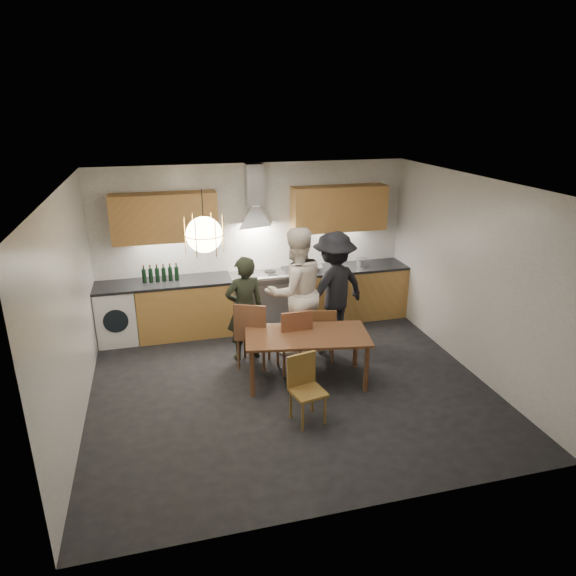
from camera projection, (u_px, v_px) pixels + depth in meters
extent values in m
plane|color=black|center=(289.00, 385.00, 6.68)|extent=(5.00, 5.00, 0.00)
cube|color=white|center=(254.00, 245.00, 8.29)|extent=(5.00, 0.02, 2.60)
cube|color=white|center=(360.00, 384.00, 4.19)|extent=(5.00, 0.02, 2.60)
cube|color=white|center=(70.00, 312.00, 5.65)|extent=(0.02, 4.50, 2.60)
cube|color=white|center=(471.00, 275.00, 6.83)|extent=(0.02, 4.50, 2.60)
cube|color=silver|center=(290.00, 184.00, 5.80)|extent=(5.00, 4.50, 0.02)
cube|color=tan|center=(185.00, 308.00, 8.03)|extent=(1.45, 0.60, 0.86)
cube|color=tan|center=(344.00, 293.00, 8.66)|extent=(2.05, 0.60, 0.86)
cube|color=white|center=(117.00, 315.00, 7.79)|extent=(0.58, 0.58, 0.85)
cube|color=black|center=(163.00, 283.00, 7.81)|extent=(2.05, 0.62, 0.04)
cube|color=black|center=(345.00, 268.00, 8.51)|extent=(2.05, 0.62, 0.04)
cube|color=silver|center=(259.00, 303.00, 8.32)|extent=(0.90, 0.60, 0.80)
cube|color=black|center=(263.00, 311.00, 8.07)|extent=(0.78, 0.02, 0.42)
cube|color=slate|center=(258.00, 278.00, 8.17)|extent=(0.90, 0.60, 0.08)
cube|color=silver|center=(262.00, 279.00, 7.91)|extent=(0.90, 0.08, 0.04)
cube|color=tan|center=(165.00, 218.00, 7.61)|extent=(1.55, 0.35, 0.72)
cube|color=tan|center=(339.00, 208.00, 8.26)|extent=(1.55, 0.35, 0.72)
cube|color=silver|center=(254.00, 184.00, 7.83)|extent=(0.26, 0.22, 0.62)
cylinder|color=black|center=(203.00, 212.00, 5.55)|extent=(0.01, 0.01, 0.50)
sphere|color=#FFE0A5|center=(204.00, 235.00, 5.64)|extent=(0.40, 0.40, 0.40)
torus|color=gold|center=(204.00, 235.00, 5.64)|extent=(0.43, 0.43, 0.01)
cube|color=brown|center=(307.00, 336.00, 6.58)|extent=(1.69, 1.04, 0.04)
cylinder|color=brown|center=(252.00, 374.00, 6.34)|extent=(0.06, 0.06, 0.63)
cylinder|color=brown|center=(251.00, 350.00, 6.94)|extent=(0.06, 0.06, 0.63)
cylinder|color=brown|center=(366.00, 369.00, 6.45)|extent=(0.06, 0.06, 0.63)
cylinder|color=brown|center=(356.00, 346.00, 7.06)|extent=(0.06, 0.06, 0.63)
cube|color=brown|center=(254.00, 334.00, 7.07)|extent=(0.58, 0.58, 0.04)
cube|color=brown|center=(250.00, 322.00, 6.79)|extent=(0.42, 0.22, 0.48)
cylinder|color=brown|center=(269.00, 345.00, 7.29)|extent=(0.04, 0.04, 0.45)
cylinder|color=brown|center=(264.00, 356.00, 6.96)|extent=(0.04, 0.04, 0.45)
cylinder|color=brown|center=(245.00, 343.00, 7.34)|extent=(0.04, 0.04, 0.45)
cylinder|color=brown|center=(239.00, 354.00, 7.01)|extent=(0.04, 0.04, 0.45)
cube|color=brown|center=(293.00, 339.00, 6.94)|extent=(0.43, 0.43, 0.04)
cube|color=brown|center=(297.00, 328.00, 6.69)|extent=(0.42, 0.05, 0.46)
cylinder|color=brown|center=(301.00, 348.00, 7.22)|extent=(0.04, 0.04, 0.43)
cylinder|color=brown|center=(308.00, 359.00, 6.91)|extent=(0.04, 0.04, 0.43)
cylinder|color=brown|center=(278.00, 351.00, 7.13)|extent=(0.04, 0.04, 0.43)
cylinder|color=brown|center=(284.00, 362.00, 6.83)|extent=(0.04, 0.04, 0.43)
cube|color=brown|center=(321.00, 334.00, 7.25)|extent=(0.44, 0.44, 0.03)
cube|color=brown|center=(323.00, 324.00, 7.02)|extent=(0.36, 0.11, 0.40)
cylinder|color=brown|center=(330.00, 342.00, 7.47)|extent=(0.03, 0.03, 0.37)
cylinder|color=brown|center=(333.00, 351.00, 7.19)|extent=(0.03, 0.03, 0.37)
cylinder|color=brown|center=(310.00, 342.00, 7.46)|extent=(0.03, 0.03, 0.37)
cylinder|color=brown|center=(312.00, 351.00, 7.18)|extent=(0.03, 0.03, 0.37)
cube|color=brown|center=(308.00, 392.00, 5.80)|extent=(0.43, 0.43, 0.03)
cube|color=brown|center=(301.00, 369.00, 5.87)|extent=(0.36, 0.11, 0.39)
cylinder|color=brown|center=(303.00, 417.00, 5.69)|extent=(0.03, 0.03, 0.37)
cylinder|color=brown|center=(291.00, 404.00, 5.93)|extent=(0.03, 0.03, 0.37)
cylinder|color=brown|center=(325.00, 410.00, 5.81)|extent=(0.03, 0.03, 0.37)
cylinder|color=brown|center=(312.00, 398.00, 6.06)|extent=(0.03, 0.03, 0.37)
imported|color=black|center=(245.00, 309.00, 7.16)|extent=(0.61, 0.45, 1.52)
imported|color=silver|center=(296.00, 292.00, 7.28)|extent=(1.03, 0.87, 1.87)
imported|color=black|center=(333.00, 289.00, 7.63)|extent=(1.27, 1.00, 1.72)
imported|color=#A8A8AB|center=(313.00, 268.00, 8.34)|extent=(0.37, 0.37, 0.08)
cylinder|color=silver|center=(362.00, 263.00, 8.49)|extent=(0.21, 0.21, 0.13)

